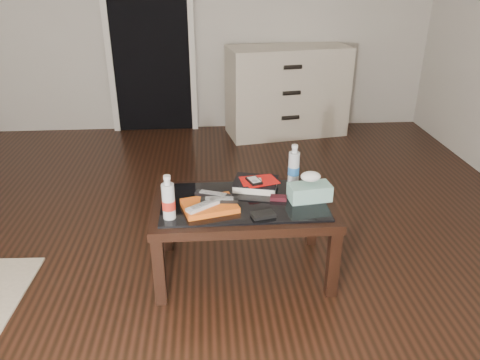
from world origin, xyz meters
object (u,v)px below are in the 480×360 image
at_px(dresser, 287,91).
at_px(tissue_box, 310,192).
at_px(coffee_table, 243,211).
at_px(textbook, 256,184).
at_px(water_bottle_right, 294,164).
at_px(water_bottle_left, 168,197).

distance_m(dresser, tissue_box, 2.43).
bearing_deg(coffee_table, textbook, 62.05).
bearing_deg(textbook, water_bottle_right, 28.48).
distance_m(coffee_table, water_bottle_left, 0.46).
xyz_separation_m(water_bottle_right, tissue_box, (0.05, -0.23, -0.07)).
height_order(dresser, water_bottle_left, dresser).
height_order(coffee_table, water_bottle_left, water_bottle_left).
height_order(water_bottle_left, tissue_box, water_bottle_left).
height_order(coffee_table, tissue_box, tissue_box).
bearing_deg(water_bottle_right, tissue_box, -77.76).
relative_size(dresser, water_bottle_left, 5.33).
distance_m(water_bottle_left, water_bottle_right, 0.81).
relative_size(water_bottle_left, water_bottle_right, 1.00).
height_order(coffee_table, dresser, dresser).
height_order(water_bottle_right, tissue_box, water_bottle_right).
xyz_separation_m(textbook, water_bottle_right, (0.23, 0.06, 0.10)).
distance_m(textbook, water_bottle_right, 0.26).
xyz_separation_m(dresser, water_bottle_left, (-1.04, -2.56, 0.13)).
bearing_deg(dresser, textbook, -113.77).
xyz_separation_m(coffee_table, dresser, (0.64, 2.40, 0.05)).
xyz_separation_m(dresser, water_bottle_right, (-0.33, -2.19, 0.13)).
bearing_deg(water_bottle_left, coffee_table, 21.99).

